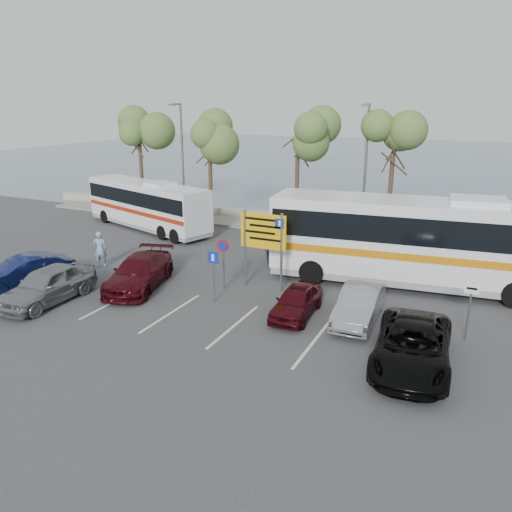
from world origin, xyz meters
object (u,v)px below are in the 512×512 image
at_px(coach_bus_right, 423,245).
at_px(pedestrian_far, 272,248).
at_px(direction_sign, 263,237).
at_px(car_silver_a, 47,285).
at_px(car_silver_b, 359,305).
at_px(suv_black, 412,346).
at_px(street_lamp_right, 365,165).
at_px(street_lamp_left, 182,156).
at_px(coach_bus_left, 147,206).
at_px(car_maroon, 139,272).
at_px(car_blue, 24,272).
at_px(car_red, 297,301).
at_px(pedestrian_near, 100,249).

distance_m(coach_bus_right, pedestrian_far, 7.58).
bearing_deg(coach_bus_right, direction_sign, -153.05).
xyz_separation_m(car_silver_a, car_silver_b, (12.50, 3.76, -0.10)).
height_order(coach_bus_right, car_silver_a, coach_bus_right).
height_order(suv_black, pedestrian_far, pedestrian_far).
distance_m(street_lamp_right, suv_black, 16.13).
relative_size(street_lamp_left, street_lamp_right, 1.00).
height_order(coach_bus_left, pedestrian_far, coach_bus_left).
xyz_separation_m(car_maroon, pedestrian_far, (4.20, 5.62, 0.19)).
distance_m(coach_bus_left, car_silver_a, 13.06).
bearing_deg(direction_sign, coach_bus_left, 149.36).
bearing_deg(car_silver_a, pedestrian_far, 52.12).
xyz_separation_m(coach_bus_right, car_silver_a, (-14.10, -8.76, -1.21)).
bearing_deg(car_silver_b, car_blue, -171.23).
relative_size(car_silver_a, car_maroon, 0.92).
bearing_deg(coach_bus_right, pedestrian_far, -180.00).
relative_size(street_lamp_right, car_maroon, 1.61).
distance_m(street_lamp_left, direction_sign, 15.24).
relative_size(street_lamp_right, pedestrian_far, 4.40).
bearing_deg(suv_black, coach_bus_right, 91.26).
relative_size(coach_bus_left, suv_black, 2.12).
bearing_deg(street_lamp_left, direction_sign, -43.17).
relative_size(street_lamp_left, car_maroon, 1.61).
bearing_deg(direction_sign, street_lamp_right, 79.06).
height_order(direction_sign, suv_black, direction_sign).
relative_size(coach_bus_right, car_maroon, 2.81).
distance_m(coach_bus_left, car_red, 16.91).
bearing_deg(car_silver_a, street_lamp_right, 57.80).
xyz_separation_m(street_lamp_left, direction_sign, (11.00, -10.32, -2.17)).
distance_m(car_blue, suv_black, 17.30).
height_order(coach_bus_right, pedestrian_near, coach_bus_right).
bearing_deg(pedestrian_near, street_lamp_right, -164.34).
xyz_separation_m(direction_sign, suv_black, (7.30, -4.40, -1.72)).
distance_m(street_lamp_left, car_silver_b, 20.31).
distance_m(car_maroon, suv_black, 12.67).
relative_size(car_silver_b, pedestrian_near, 2.16).
height_order(street_lamp_left, car_silver_b, street_lamp_left).
relative_size(car_maroon, pedestrian_near, 2.63).
height_order(direction_sign, car_red, direction_sign).
distance_m(coach_bus_left, pedestrian_near, 8.18).
relative_size(car_silver_a, pedestrian_far, 2.51).
bearing_deg(coach_bus_left, car_maroon, -54.95).
height_order(street_lamp_right, car_silver_b, street_lamp_right).
distance_m(direction_sign, car_silver_b, 5.47).
relative_size(car_blue, car_red, 1.24).
bearing_deg(coach_bus_right, street_lamp_left, 158.14).
height_order(car_silver_a, car_maroon, car_silver_a).
distance_m(direction_sign, car_red, 3.82).
bearing_deg(coach_bus_right, street_lamp_right, 122.66).
relative_size(direction_sign, car_silver_a, 0.79).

